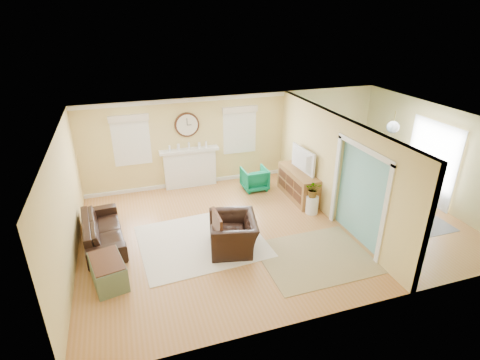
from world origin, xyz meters
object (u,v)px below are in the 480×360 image
credenza (298,184)px  eames_chair (233,234)px  green_chair (255,179)px  sofa (103,230)px  dining_table (386,200)px

credenza → eames_chair: bearing=-143.7°
green_chair → credenza: bearing=136.9°
green_chair → credenza: (0.96, -0.89, 0.08)m
sofa → credenza: size_ratio=1.26×
sofa → dining_table: dining_table is taller
sofa → dining_table: 6.97m
sofa → credenza: 5.18m
eames_chair → green_chair: (1.47, 2.68, -0.04)m
eames_chair → dining_table: eames_chair is taller
eames_chair → green_chair: bearing=163.2°
sofa → dining_table: (6.93, -0.78, 0.03)m
eames_chair → credenza: (2.43, 1.79, 0.03)m
dining_table → green_chair: bearing=38.5°
eames_chair → dining_table: size_ratio=0.61×
green_chair → dining_table: (2.76, -2.32, 0.00)m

